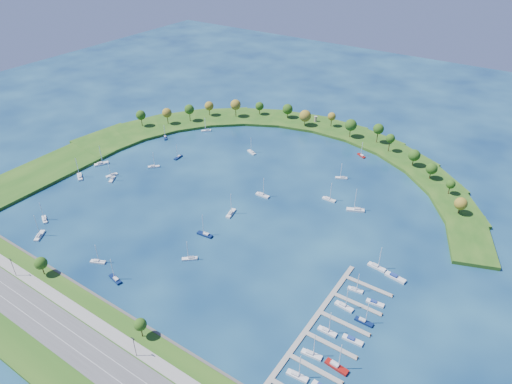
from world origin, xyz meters
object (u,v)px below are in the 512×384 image
Objects in this scene: moored_boat_13 at (178,157)px; docked_boat_10 at (377,266)px; moored_boat_11 at (165,137)px; moored_boat_5 at (329,199)px; docked_boat_3 at (337,366)px; moored_boat_17 at (154,166)px; moored_boat_20 at (206,130)px; dock_system at (328,329)px; moored_boat_7 at (112,179)px; moored_boat_16 at (362,155)px; moored_boat_12 at (39,235)px; moored_boat_15 at (44,219)px; moored_boat_3 at (112,175)px; moored_boat_9 at (98,261)px; moored_boat_10 at (101,163)px; moored_boat_6 at (80,176)px; moored_boat_0 at (356,209)px; moored_boat_8 at (252,152)px; harbor_tower at (316,119)px; moored_boat_2 at (115,279)px; moored_boat_4 at (341,177)px; docked_boat_0 at (297,375)px; moored_boat_14 at (231,213)px; docked_boat_7 at (364,321)px; docked_boat_6 at (344,306)px; moored_boat_1 at (262,195)px; docked_boat_8 at (355,289)px; docked_boat_5 at (352,340)px; docked_boat_2 at (312,354)px; docked_boat_9 at (375,303)px; docked_boat_4 at (327,331)px; docked_boat_11 at (395,277)px; moored_boat_19 at (205,234)px.

moored_boat_13 is 158.27m from docked_boat_10.
moored_boat_5 is at bearing 37.85° from moored_boat_11.
moored_boat_5 is 0.87× the size of docked_boat_3.
moored_boat_17 is 63.84m from moored_boat_20.
moored_boat_7 reaches higher than dock_system.
moored_boat_12 is at bearing 89.97° from moored_boat_16.
moored_boat_15 is (-122.33, -106.48, -0.02)m from moored_boat_5.
moored_boat_9 is at bearing 62.53° from moored_boat_3.
dock_system is at bearing -111.42° from moored_boat_12.
moored_boat_9 is 0.81× the size of moored_boat_10.
moored_boat_17 is (29.76, 36.19, -0.08)m from moored_boat_6.
moored_boat_0 reaches higher than moored_boat_10.
moored_boat_5 reaches higher than moored_boat_8.
moored_boat_2 is at bearing -88.68° from harbor_tower.
docked_boat_3 is at bearing 140.26° from moored_boat_16.
moored_boat_5 is at bearing -58.23° from harbor_tower.
moored_boat_17 is at bearing 0.07° from moored_boat_4.
docked_boat_0 is 0.95× the size of docked_boat_10.
moored_boat_8 is at bearing 12.47° from moored_boat_14.
docked_boat_7 is at bearing -142.92° from moored_boat_15.
moored_boat_13 is 165.20m from docked_boat_6.
harbor_tower is at bearing 101.56° from moored_boat_1.
moored_boat_15 is at bearing -171.15° from docked_boat_8.
moored_boat_14 is 1.13× the size of docked_boat_7.
moored_boat_12 is 1.17× the size of moored_boat_20.
moored_boat_5 is at bearing -54.96° from moored_boat_14.
moored_boat_13 is 0.79× the size of docked_boat_3.
moored_boat_16 is 1.25× the size of docked_boat_5.
docked_boat_2 is 40.91m from docked_boat_9.
docked_boat_4 is at bearing 12.91° from moored_boat_11.
docked_boat_10 is (2.37, 19.94, 0.07)m from docked_boat_8.
docked_boat_5 is 18.03m from docked_boat_6.
docked_boat_0 is at bearing -161.92° from moored_boat_6.
docked_boat_5 is at bearing -75.44° from docked_boat_8.
moored_boat_4 reaches higher than docked_boat_9.
docked_boat_0 is 1.22× the size of docked_boat_11.
moored_boat_19 is 95.06m from docked_boat_0.
moored_boat_3 is at bearing 167.32° from docked_boat_4.
moored_boat_16 is at bearing 100.26° from docked_boat_2.
docked_boat_6 is at bearing 89.38° from docked_boat_4.
docked_boat_6 is (157.71, -43.43, 0.04)m from moored_boat_17.
moored_boat_6 reaches higher than moored_boat_4.
docked_boat_7 is (10.73, 11.87, 0.54)m from dock_system.
docked_boat_8 is (115.03, -84.57, -0.03)m from moored_boat_8.
moored_boat_15 reaches higher than moored_boat_3.
moored_boat_17 reaches higher than harbor_tower.
moored_boat_3 is 0.90× the size of docked_boat_2.
moored_boat_1 is 1.20× the size of moored_boat_11.
moored_boat_13 is at bearing -89.40° from moored_boat_6.
docked_boat_6 is at bearing -143.04° from moored_boat_2.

